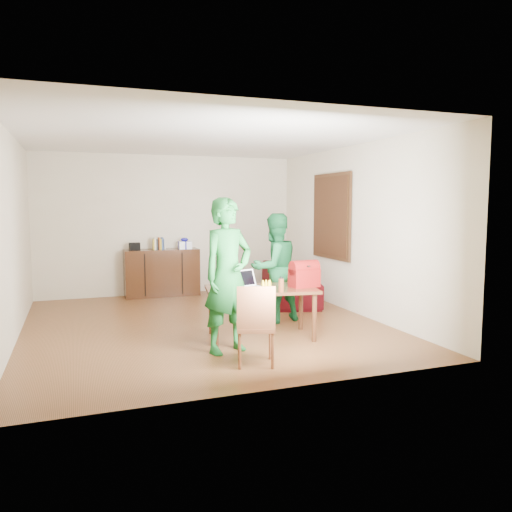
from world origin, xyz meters
name	(u,v)px	position (x,y,z in m)	size (l,w,h in m)	color
room	(202,235)	(0.01, 0.13, 1.31)	(5.20, 5.70, 2.90)	#4B2F12
table	(261,294)	(0.54, -0.96, 0.59)	(1.54, 1.02, 0.67)	#321A0D
chair	(256,341)	(0.08, -1.99, 0.26)	(0.51, 0.49, 0.90)	brown
person_near	(228,276)	(-0.06, -1.41, 0.92)	(0.67, 0.44, 1.84)	#135820
person_far	(275,268)	(1.05, -0.17, 0.81)	(0.79, 0.62, 1.63)	#156230
laptop	(252,285)	(0.39, -0.99, 0.71)	(0.40, 0.33, 0.24)	white
bananas	(266,291)	(0.46, -1.36, 0.70)	(0.17, 0.11, 0.06)	gold
bottle	(281,285)	(0.65, -1.36, 0.77)	(0.07, 0.07, 0.20)	#5D2B15
red_bag	(304,276)	(1.10, -1.08, 0.81)	(0.38, 0.22, 0.28)	maroon
sofa	(289,282)	(1.95, 1.32, 0.32)	(2.22, 0.87, 0.65)	#3C0807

